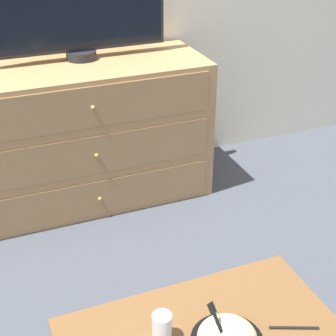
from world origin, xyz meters
The scene contains 4 objects.
ground_plane centered at (0.00, 0.00, 0.00)m, with size 12.00×12.00×0.00m, color #474C56.
dresser centered at (0.13, -0.30, 0.42)m, with size 1.43×0.56×0.84m.
drink_cup centered at (0.00, -1.89, 0.44)m, with size 0.07×0.07×0.11m.
knife centered at (0.43, -2.01, 0.39)m, with size 0.16×0.07×0.01m.
Camera 1 is at (-0.43, -3.01, 1.72)m, focal length 55.00 mm.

